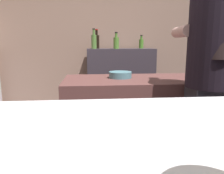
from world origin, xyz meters
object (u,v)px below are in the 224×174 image
Objects in this scene: bartender at (212,75)px; bottle_olive_oil at (141,43)px; chefs_knife at (218,78)px; bottle_soy at (94,41)px; bottle_vinegar at (116,42)px; bottle_hot_sauce at (97,41)px; mixing_bowl at (120,75)px.

bottle_olive_oil is at bearing 9.33° from bartender.
chefs_knife is 1.68m from bottle_soy.
bartender is 1.71m from bottle_vinegar.
chefs_knife is 0.90× the size of bottle_soy.
bottle_olive_oil is at bearing 10.55° from bottle_soy.
bartender is at bearing -67.97° from bottle_hot_sauce.
bottle_vinegar reaches higher than mixing_bowl.
mixing_bowl reaches higher than chefs_knife.
chefs_knife is at bearing -6.90° from mixing_bowl.
bottle_olive_oil is (0.67, 0.13, -0.03)m from bottle_soy.
bottle_soy is at bearing 30.88° from bartender.
bottle_soy is (-1.05, 1.27, 0.32)m from chefs_knife.
mixing_bowl is 0.74× the size of bottle_soy.
bottle_hot_sauce is at bearing 28.45° from bartender.
bartender reaches higher than bottle_vinegar.
bottle_soy reaches higher than bottle_olive_oil.
bartender is 1.86m from bottle_soy.
bottle_soy is at bearing 139.12° from chefs_knife.
bottle_hot_sauce reaches higher than bottle_olive_oil.
bottle_olive_oil is at bearing 1.08° from bottle_hot_sauce.
mixing_bowl is at bearing -177.15° from chefs_knife.
bottle_olive_oil reaches higher than mixing_bowl.
chefs_knife is at bearing -50.63° from bottle_soy.
chefs_knife is at bearing -28.23° from bartender.
bottle_olive_oil is 0.63m from bottle_hot_sauce.
bartender is 7.12× the size of chefs_knife.
bartender is 1.95m from bottle_hot_sauce.
bottle_soy reaches higher than bottle_vinegar.
bartender reaches higher than bottle_olive_oil.
bottle_soy is 0.12m from bottle_hot_sauce.
bottle_vinegar reaches higher than bottle_olive_oil.
bottle_hot_sauce is at bearing 135.71° from chefs_knife.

